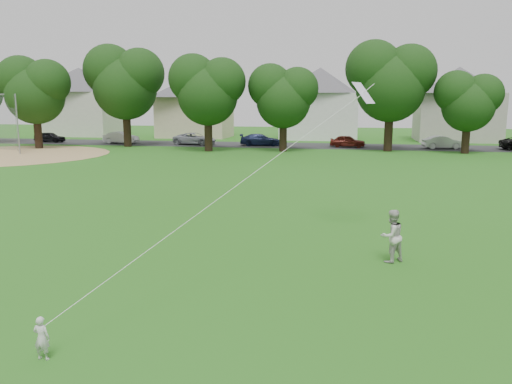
# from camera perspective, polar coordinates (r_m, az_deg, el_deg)

# --- Properties ---
(ground) EXTENTS (160.00, 160.00, 0.00)m
(ground) POSITION_cam_1_polar(r_m,az_deg,el_deg) (12.12, -8.19, -12.26)
(ground) COLOR #266116
(ground) RESTS_ON ground
(street) EXTENTS (90.00, 7.00, 0.01)m
(street) POSITION_cam_1_polar(r_m,az_deg,el_deg) (52.90, 6.56, 5.27)
(street) COLOR #2D2D30
(street) RESTS_ON ground
(dirt_infield) EXTENTS (18.00, 18.00, 0.02)m
(dirt_infield) POSITION_cam_1_polar(r_m,az_deg,el_deg) (48.89, -26.95, 3.81)
(dirt_infield) COLOR #9E7F51
(dirt_infield) RESTS_ON ground
(toddler) EXTENTS (0.31, 0.21, 0.83)m
(toddler) POSITION_cam_1_polar(r_m,az_deg,el_deg) (10.16, -23.30, -15.09)
(toddler) COLOR silver
(toddler) RESTS_ON ground
(older_boy) EXTENTS (0.96, 0.93, 1.56)m
(older_boy) POSITION_cam_1_polar(r_m,az_deg,el_deg) (15.04, 15.25, -4.88)
(older_boy) COLOR beige
(older_boy) RESTS_ON ground
(kite) EXTENTS (3.36, 5.72, 12.60)m
(kite) POSITION_cam_1_polar(r_m,az_deg,el_deg) (13.07, -0.39, 2.09)
(kite) COLOR white
(kite) RESTS_ON ground
(tree_row) EXTENTS (82.80, 9.59, 10.57)m
(tree_row) POSITION_cam_1_polar(r_m,az_deg,el_deg) (47.42, 3.98, 12.31)
(tree_row) COLOR black
(tree_row) RESTS_ON ground
(parked_cars) EXTENTS (71.08, 2.63, 1.29)m
(parked_cars) POSITION_cam_1_polar(r_m,az_deg,el_deg) (51.72, 11.01, 5.73)
(parked_cars) COLOR black
(parked_cars) RESTS_ON ground
(house_row) EXTENTS (77.90, 14.21, 10.58)m
(house_row) POSITION_cam_1_polar(r_m,az_deg,el_deg) (62.64, 8.02, 10.80)
(house_row) COLOR silver
(house_row) RESTS_ON ground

